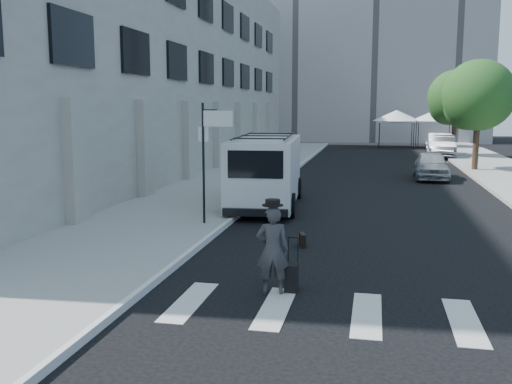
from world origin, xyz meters
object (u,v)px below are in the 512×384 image
at_px(suitcase, 292,277).
at_px(parked_car_c, 441,147).
at_px(cargo_van, 266,171).
at_px(businessman, 272,250).
at_px(parked_car_a, 431,165).
at_px(parked_car_b, 441,145).
at_px(briefcase, 302,240).

xyz_separation_m(suitcase, parked_car_c, (6.05, 31.37, 0.39)).
distance_m(cargo_van, parked_car_c, 23.60).
height_order(businessman, cargo_van, cargo_van).
bearing_deg(parked_car_a, parked_car_b, 83.47).
xyz_separation_m(suitcase, parked_car_a, (4.25, 18.38, 0.40)).
height_order(parked_car_b, parked_car_c, parked_car_b).
xyz_separation_m(briefcase, parked_car_c, (6.29, 27.82, 0.50)).
relative_size(suitcase, parked_car_a, 0.26).
distance_m(businessman, parked_car_b, 31.81).
bearing_deg(briefcase, suitcase, -101.20).
bearing_deg(parked_car_c, businessman, -98.19).
relative_size(briefcase, cargo_van, 0.07).
relative_size(cargo_van, parked_car_b, 1.30).
bearing_deg(parked_car_c, parked_car_a, -94.64).
bearing_deg(businessman, parked_car_b, -110.67).
bearing_deg(parked_car_b, parked_car_a, -94.40).
bearing_deg(parked_car_b, cargo_van, -107.26).
height_order(suitcase, parked_car_a, parked_car_a).
xyz_separation_m(briefcase, cargo_van, (-2.03, 5.74, 1.08)).
xyz_separation_m(cargo_van, parked_car_c, (8.32, 22.08, -0.58)).
relative_size(businessman, parked_car_b, 0.34).
bearing_deg(cargo_van, parked_car_a, 49.89).
bearing_deg(cargo_van, parked_car_c, 64.87).
relative_size(businessman, parked_car_c, 0.37).
bearing_deg(parked_car_c, briefcase, -99.48).
bearing_deg(briefcase, parked_car_a, 58.21).
relative_size(parked_car_a, parked_car_c, 0.86).
xyz_separation_m(briefcase, parked_car_a, (4.49, 14.83, 0.51)).
relative_size(briefcase, suitcase, 0.42).
height_order(suitcase, cargo_van, cargo_van).
bearing_deg(suitcase, cargo_van, 103.62).
bearing_deg(businessman, parked_car_a, -112.94).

